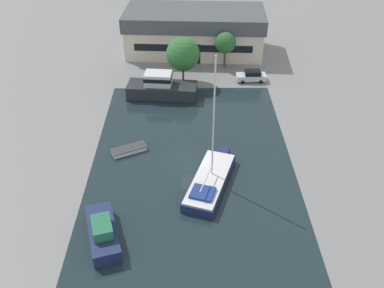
# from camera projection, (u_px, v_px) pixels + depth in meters

# --- Properties ---
(ground_plane) EXTENTS (440.00, 440.00, 0.00)m
(ground_plane) POSITION_uv_depth(u_px,v_px,m) (192.00, 165.00, 48.99)
(ground_plane) COLOR slate
(water_canal) EXTENTS (23.04, 37.63, 0.01)m
(water_canal) POSITION_uv_depth(u_px,v_px,m) (192.00, 165.00, 48.99)
(water_canal) COLOR #19282D
(water_canal) RESTS_ON ground
(warehouse_building) EXTENTS (24.18, 12.16, 7.21)m
(warehouse_building) POSITION_uv_depth(u_px,v_px,m) (195.00, 31.00, 73.58)
(warehouse_building) COLOR beige
(warehouse_building) RESTS_ON ground
(quay_tree_near_building) EXTENTS (3.38, 3.38, 5.87)m
(quay_tree_near_building) POSITION_uv_depth(u_px,v_px,m) (225.00, 43.00, 67.90)
(quay_tree_near_building) COLOR brown
(quay_tree_near_building) RESTS_ON ground
(quay_tree_by_water) EXTENTS (5.00, 5.00, 7.17)m
(quay_tree_by_water) POSITION_uv_depth(u_px,v_px,m) (183.00, 54.00, 63.11)
(quay_tree_by_water) COLOR brown
(quay_tree_by_water) RESTS_ON ground
(parked_car) EXTENTS (4.56, 1.97, 1.74)m
(parked_car) POSITION_uv_depth(u_px,v_px,m) (251.00, 76.00, 65.71)
(parked_car) COLOR silver
(parked_car) RESTS_ON ground
(sailboat_moored) EXTENTS (6.25, 11.22, 14.75)m
(sailboat_moored) POSITION_uv_depth(u_px,v_px,m) (210.00, 180.00, 45.87)
(sailboat_moored) COLOR #19234C
(sailboat_moored) RESTS_ON water_canal
(motor_cruiser) EXTENTS (10.32, 4.62, 3.76)m
(motor_cruiser) POSITION_uv_depth(u_px,v_px,m) (161.00, 88.00, 61.36)
(motor_cruiser) COLOR #23282D
(motor_cruiser) RESTS_ON water_canal
(small_dinghy) EXTENTS (4.47, 3.25, 0.54)m
(small_dinghy) POSITION_uv_depth(u_px,v_px,m) (129.00, 150.00, 51.02)
(small_dinghy) COLOR white
(small_dinghy) RESTS_ON water_canal
(cabin_boat) EXTENTS (4.30, 7.13, 2.48)m
(cabin_boat) POSITION_uv_depth(u_px,v_px,m) (103.00, 232.00, 39.36)
(cabin_boat) COLOR #19234C
(cabin_boat) RESTS_ON water_canal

